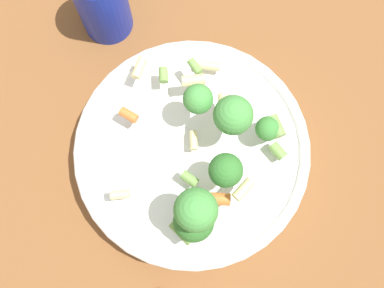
{
  "coord_description": "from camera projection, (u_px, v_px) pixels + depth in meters",
  "views": [
    {
      "loc": [
        -0.13,
        -0.05,
        0.57
      ],
      "look_at": [
        0.0,
        0.0,
        0.07
      ],
      "focal_mm": 42.0,
      "sensor_mm": 36.0,
      "label": 1
    }
  ],
  "objects": [
    {
      "name": "ground_plane",
      "position": [
        192.0,
        157.0,
        0.59
      ],
      "size": [
        3.0,
        3.0,
        0.0
      ],
      "primitive_type": "plane",
      "color": "brown"
    },
    {
      "name": "pasta_salad",
      "position": [
        212.0,
        166.0,
        0.48
      ],
      "size": [
        0.22,
        0.21,
        0.09
      ],
      "color": "#8CB766",
      "rests_on": "bowl"
    },
    {
      "name": "cup",
      "position": [
        101.0,
        1.0,
        0.58
      ],
      "size": [
        0.07,
        0.07,
        0.11
      ],
      "color": "#192DAD",
      "rests_on": "ground_plane"
    },
    {
      "name": "bowl",
      "position": [
        192.0,
        152.0,
        0.56
      ],
      "size": [
        0.29,
        0.29,
        0.05
      ],
      "color": "white",
      "rests_on": "ground_plane"
    }
  ]
}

